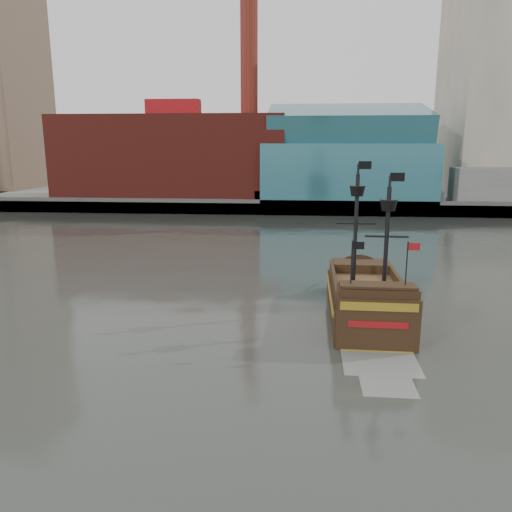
# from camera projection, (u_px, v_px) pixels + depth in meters

# --- Properties ---
(ground) EXTENTS (400.00, 400.00, 0.00)m
(ground) POSITION_uv_depth(u_px,v_px,m) (259.00, 388.00, 24.90)
(ground) COLOR #2A2C27
(ground) RESTS_ON ground
(promenade_far) EXTENTS (220.00, 60.00, 2.00)m
(promenade_far) POSITION_uv_depth(u_px,v_px,m) (292.00, 193.00, 114.08)
(promenade_far) COLOR slate
(promenade_far) RESTS_ON ground
(seawall) EXTENTS (220.00, 1.00, 2.60)m
(seawall) POSITION_uv_depth(u_px,v_px,m) (289.00, 207.00, 85.35)
(seawall) COLOR #4C4C49
(seawall) RESTS_ON ground
(skyline) EXTENTS (149.00, 45.00, 62.00)m
(skyline) POSITION_uv_depth(u_px,v_px,m) (319.00, 80.00, 101.24)
(skyline) COLOR brown
(skyline) RESTS_ON promenade_far
(pirate_ship) EXTENTS (5.13, 15.50, 11.55)m
(pirate_ship) POSITION_uv_depth(u_px,v_px,m) (366.00, 303.00, 34.78)
(pirate_ship) COLOR black
(pirate_ship) RESTS_ON ground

